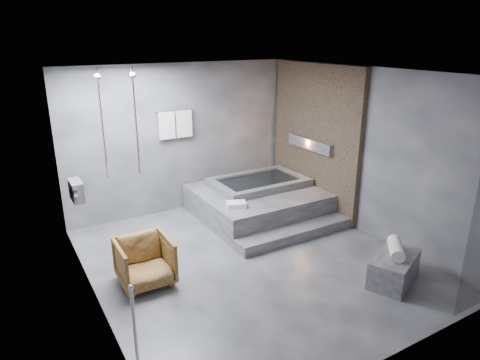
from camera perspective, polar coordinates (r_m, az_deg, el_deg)
room at (r=6.39m, az=3.43°, el=4.82°), size 5.00×5.04×2.82m
tub_deck at (r=8.15m, az=2.35°, el=-2.97°), size 2.20×2.00×0.50m
tub_step at (r=7.34m, az=7.35°, el=-7.06°), size 2.20×0.36×0.18m
concrete_bench at (r=6.42m, az=19.85°, el=-11.03°), size 1.00×0.80×0.39m
driftwood_chair at (r=6.09m, az=-12.57°, el=-10.59°), size 0.72×0.74×0.66m
rolled_towel at (r=6.32m, az=20.06°, el=-8.59°), size 0.49×0.50×0.19m
deck_towel at (r=7.26m, az=-0.49°, el=-3.28°), size 0.38×0.34×0.08m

